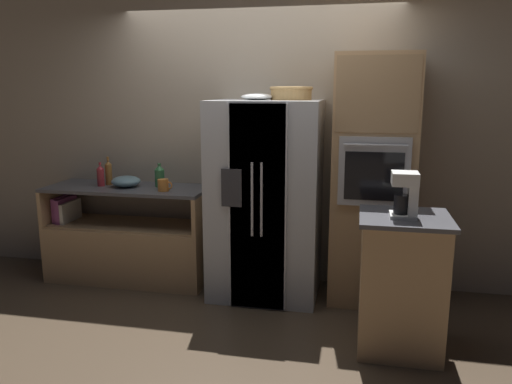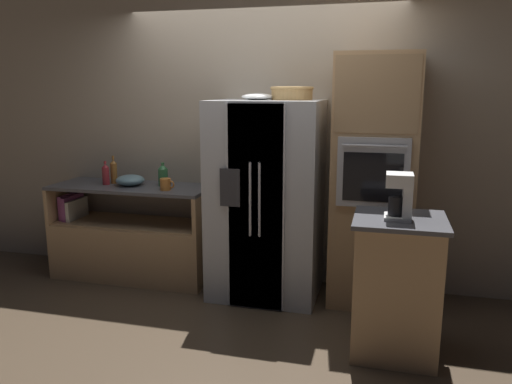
% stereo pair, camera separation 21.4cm
% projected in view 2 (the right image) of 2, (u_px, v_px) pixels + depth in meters
% --- Properties ---
extents(ground_plane, '(20.00, 20.00, 0.00)m').
position_uv_depth(ground_plane, '(250.00, 293.00, 4.47)').
color(ground_plane, '#4C3D2D').
extents(wall_back, '(12.00, 0.06, 2.80)m').
position_uv_depth(wall_back, '(262.00, 132.00, 4.62)').
color(wall_back, tan).
rests_on(wall_back, ground_plane).
extents(counter_left, '(1.52, 0.58, 0.90)m').
position_uv_depth(counter_left, '(133.00, 244.00, 4.83)').
color(counter_left, tan).
rests_on(counter_left, ground_plane).
extents(refrigerator, '(0.93, 0.77, 1.70)m').
position_uv_depth(refrigerator, '(266.00, 200.00, 4.31)').
color(refrigerator, silver).
rests_on(refrigerator, ground_plane).
extents(wall_oven, '(0.66, 0.65, 2.08)m').
position_uv_depth(wall_oven, '(373.00, 182.00, 4.12)').
color(wall_oven, tan).
rests_on(wall_oven, ground_plane).
extents(island_counter, '(0.60, 0.58, 0.96)m').
position_uv_depth(island_counter, '(396.00, 286.00, 3.39)').
color(island_counter, tan).
rests_on(island_counter, ground_plane).
extents(wicker_basket, '(0.36, 0.36, 0.11)m').
position_uv_depth(wicker_basket, '(292.00, 93.00, 4.14)').
color(wicker_basket, tan).
rests_on(wicker_basket, refrigerator).
extents(fruit_bowl, '(0.26, 0.26, 0.06)m').
position_uv_depth(fruit_bowl, '(257.00, 97.00, 4.14)').
color(fruit_bowl, white).
rests_on(fruit_bowl, refrigerator).
extents(bottle_tall, '(0.09, 0.09, 0.22)m').
position_uv_depth(bottle_tall, '(163.00, 175.00, 4.68)').
color(bottle_tall, '#33723F').
rests_on(bottle_tall, counter_left).
extents(bottle_short, '(0.06, 0.06, 0.27)m').
position_uv_depth(bottle_short, '(114.00, 171.00, 4.80)').
color(bottle_short, brown).
rests_on(bottle_short, counter_left).
extents(bottle_wide, '(0.07, 0.07, 0.22)m').
position_uv_depth(bottle_wide, '(106.00, 174.00, 4.74)').
color(bottle_wide, maroon).
rests_on(bottle_wide, counter_left).
extents(mug, '(0.14, 0.10, 0.11)m').
position_uv_depth(mug, '(166.00, 184.00, 4.49)').
color(mug, orange).
rests_on(mug, counter_left).
extents(mixing_bowl, '(0.27, 0.27, 0.10)m').
position_uv_depth(mixing_bowl, '(130.00, 180.00, 4.71)').
color(mixing_bowl, '#668C99').
rests_on(mixing_bowl, counter_left).
extents(coffee_maker, '(0.17, 0.18, 0.30)m').
position_uv_depth(coffee_maker, '(402.00, 195.00, 3.23)').
color(coffee_maker, white).
rests_on(coffee_maker, island_counter).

